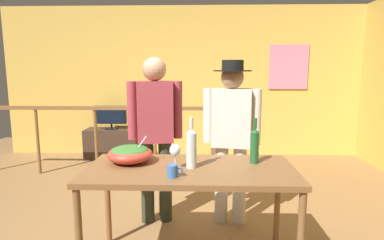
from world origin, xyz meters
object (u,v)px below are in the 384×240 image
flat_screen_tv (111,115)px  wine_glass (175,151)px  wine_bottle_clear (191,147)px  person_standing_right (231,129)px  stair_railing (134,128)px  framed_picture (289,67)px  salad_bowl (130,153)px  wine_bottle_green (255,145)px  tv_console (112,143)px  mug_blue (173,171)px  serving_table (190,178)px  person_standing_left (155,128)px

flat_screen_tv → wine_glass: 3.37m
wine_bottle_clear → person_standing_right: person_standing_right is taller
stair_railing → person_standing_right: bearing=-48.6°
framed_picture → salad_bowl: framed_picture is taller
stair_railing → flat_screen_tv: bearing=124.6°
wine_glass → person_standing_right: person_standing_right is taller
stair_railing → wine_bottle_green: bearing=-56.0°
tv_console → mug_blue: (1.36, -3.29, 0.60)m
person_standing_right → mug_blue: bearing=73.2°
framed_picture → person_standing_right: 2.93m
stair_railing → serving_table: size_ratio=2.28×
wine_glass → person_standing_left: 0.84m
wine_glass → serving_table: bearing=15.5°
tv_console → salad_bowl: 3.18m
stair_railing → person_standing_left: bearing=-70.0°
wine_glass → wine_bottle_green: bearing=15.7°
serving_table → mug_blue: bearing=-117.8°
salad_bowl → wine_bottle_green: wine_bottle_green is taller
wine_glass → flat_screen_tv: bearing=114.0°
framed_picture → stair_railing: size_ratio=0.22×
serving_table → person_standing_left: person_standing_left is taller
wine_glass → wine_bottle_green: 0.63m
mug_blue → person_standing_left: person_standing_left is taller
stair_railing → person_standing_left: (0.52, -1.43, 0.28)m
wine_glass → wine_bottle_clear: wine_bottle_clear is taller
tv_console → flat_screen_tv: size_ratio=1.67×
framed_picture → mug_blue: size_ratio=6.95×
framed_picture → wine_bottle_green: framed_picture is taller
serving_table → salad_bowl: size_ratio=4.40×
stair_railing → flat_screen_tv: stair_railing is taller
serving_table → framed_picture: bearing=64.9°
stair_railing → wine_bottle_clear: wine_bottle_clear is taller
stair_railing → serving_table: (0.89, -2.20, 0.04)m
tv_console → flat_screen_tv: bearing=-90.0°
salad_bowl → mug_blue: bearing=-42.4°
wine_bottle_green → framed_picture: bearing=71.4°
serving_table → wine_bottle_green: wine_bottle_green is taller
serving_table → tv_console: bearing=115.6°
flat_screen_tv → person_standing_left: person_standing_left is taller
wine_bottle_clear → mug_blue: size_ratio=3.45×
stair_railing → wine_glass: (0.78, -2.23, 0.25)m
mug_blue → person_standing_left: (-0.26, 0.98, 0.11)m
mug_blue → person_standing_right: (0.48, 0.98, 0.10)m
salad_bowl → wine_bottle_clear: (0.49, -0.12, 0.08)m
flat_screen_tv → serving_table: (1.48, -3.05, -0.02)m
stair_railing → mug_blue: bearing=-72.1°
salad_bowl → tv_console: bearing=108.7°
tv_console → person_standing_left: 2.66m
stair_railing → person_standing_left: person_standing_left is taller
flat_screen_tv → wine_bottle_green: size_ratio=1.52×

